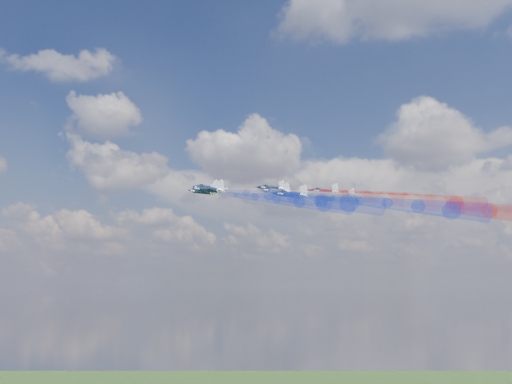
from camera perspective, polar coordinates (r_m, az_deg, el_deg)
The scene contains 16 objects.
jet_lead at distance 172.47m, azimuth -4.77°, elevation 0.42°, with size 9.39×11.73×3.13m, color black, non-canonical shape.
trail_lead at distance 154.28m, azimuth 1.62°, elevation -0.17°, with size 3.91×41.15×3.91m, color white, non-canonical shape.
jet_inner_left at distance 157.15m, azimuth -5.07°, elevation 0.04°, with size 9.39×11.73×3.13m, color black, non-canonical shape.
trail_inner_left at distance 138.98m, azimuth 1.98°, elevation -0.67°, with size 3.91×41.15×3.91m, color #1A36E5, non-canonical shape.
jet_inner_right at distance 171.86m, azimuth 1.46°, elevation 0.37°, with size 9.39×11.73×3.13m, color black, non-canonical shape.
trail_inner_right at distance 155.87m, azimuth 8.51°, elevation -0.23°, with size 3.91×41.15×3.91m, color red, non-canonical shape.
jet_outer_left at distance 139.78m, azimuth -4.52°, elevation 0.24°, with size 9.39×11.73×3.13m, color black, non-canonical shape.
trail_outer_left at distance 121.94m, azimuth 3.60°, elevation -0.54°, with size 3.91×41.15×3.91m, color #1A36E5, non-canonical shape.
jet_center_third at distance 155.54m, azimuth 1.81°, elevation 0.11°, with size 9.39×11.73×3.13m, color black, non-canonical shape.
trail_center_third at distance 139.83m, azimuth 9.71°, elevation -0.59°, with size 3.91×41.15×3.91m, color white, non-canonical shape.
jet_outer_right at distance 170.76m, azimuth 6.48°, elevation 0.06°, with size 9.39×11.73×3.13m, color black, non-canonical shape.
trail_outer_right at distance 156.69m, azimuth 14.01°, elevation -0.57°, with size 3.91×41.15×3.91m, color red, non-canonical shape.
jet_rear_left at distance 138.39m, azimuth 3.26°, elevation -0.24°, with size 9.39×11.73×3.13m, color black, non-canonical shape.
trail_rear_left at distance 123.44m, azimuth 12.43°, elevation -1.08°, with size 3.91×41.15×3.91m, color #1A36E5, non-canonical shape.
jet_rear_right at distance 157.21m, azimuth 7.92°, elevation -0.51°, with size 9.39×11.73×3.13m, color black, non-canonical shape.
trail_rear_right at distance 143.87m, azimuth 16.29°, elevation -1.25°, with size 3.91×41.15×3.91m, color red, non-canonical shape.
Camera 1 is at (101.53, -157.28, 139.85)m, focal length 41.93 mm.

